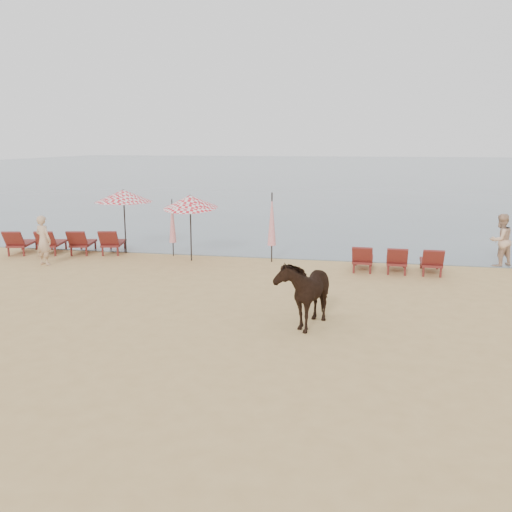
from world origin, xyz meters
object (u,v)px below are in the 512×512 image
(cow, at_px, (305,291))
(lounger_cluster_right, at_px, (397,260))
(umbrella_closed_left, at_px, (172,221))
(umbrella_open_left_b, at_px, (190,202))
(umbrella_closed_right, at_px, (272,220))
(beachgoer_left, at_px, (43,240))
(umbrella_open_left_a, at_px, (124,196))
(beachgoer_right_a, at_px, (500,240))
(lounger_cluster_left, at_px, (66,242))

(cow, bearing_deg, lounger_cluster_right, 81.89)
(lounger_cluster_right, xyz_separation_m, cow, (-2.27, -5.84, 0.37))
(lounger_cluster_right, distance_m, umbrella_closed_left, 8.09)
(umbrella_closed_left, bearing_deg, cow, -50.80)
(cow, bearing_deg, umbrella_closed_left, 142.31)
(umbrella_open_left_b, relative_size, cow, 1.28)
(umbrella_closed_right, height_order, beachgoer_left, umbrella_closed_right)
(umbrella_open_left_a, distance_m, umbrella_closed_left, 2.15)
(umbrella_closed_right, distance_m, beachgoer_left, 7.82)
(lounger_cluster_right, distance_m, umbrella_closed_right, 4.44)
(umbrella_open_left_b, distance_m, beachgoer_right_a, 10.63)
(lounger_cluster_right, height_order, cow, cow)
(umbrella_open_left_b, bearing_deg, umbrella_open_left_a, 145.18)
(umbrella_open_left_b, distance_m, umbrella_closed_left, 1.36)
(lounger_cluster_right, xyz_separation_m, beachgoer_left, (-11.75, -1.19, 0.43))
(umbrella_closed_left, bearing_deg, beachgoer_right_a, 2.92)
(cow, xyz_separation_m, beachgoer_left, (-9.49, 4.65, 0.06))
(cow, relative_size, beachgoer_left, 1.11)
(beachgoer_right_a, bearing_deg, umbrella_closed_left, -30.53)
(lounger_cluster_right, distance_m, cow, 6.28)
(lounger_cluster_right, height_order, umbrella_open_left_a, umbrella_open_left_a)
(lounger_cluster_left, xyz_separation_m, umbrella_closed_right, (7.79, 0.14, 1.04))
(umbrella_open_left_a, distance_m, umbrella_closed_right, 5.74)
(beachgoer_left, bearing_deg, lounger_cluster_right, -156.04)
(lounger_cluster_left, height_order, beachgoer_right_a, beachgoer_right_a)
(umbrella_open_left_a, relative_size, umbrella_closed_left, 1.14)
(umbrella_open_left_a, height_order, umbrella_closed_left, umbrella_open_left_a)
(umbrella_open_left_b, distance_m, beachgoer_left, 5.14)
(lounger_cluster_left, distance_m, lounger_cluster_right, 12.04)
(lounger_cluster_right, bearing_deg, umbrella_open_left_a, 173.57)
(lounger_cluster_right, distance_m, beachgoer_left, 11.82)
(lounger_cluster_left, height_order, lounger_cluster_right, lounger_cluster_left)
(umbrella_closed_left, relative_size, umbrella_closed_right, 0.86)
(lounger_cluster_right, bearing_deg, umbrella_closed_right, 169.89)
(umbrella_closed_left, height_order, cow, umbrella_closed_left)
(cow, bearing_deg, lounger_cluster_left, 159.24)
(cow, bearing_deg, beachgoer_left, 166.98)
(umbrella_open_left_b, bearing_deg, beachgoer_right_a, -12.11)
(lounger_cluster_left, relative_size, umbrella_open_left_b, 1.82)
(umbrella_open_left_b, height_order, beachgoer_right_a, umbrella_open_left_b)
(umbrella_closed_left, bearing_deg, umbrella_open_left_b, -35.04)
(umbrella_open_left_b, height_order, umbrella_closed_right, umbrella_closed_right)
(lounger_cluster_left, bearing_deg, umbrella_closed_left, -6.64)
(umbrella_open_left_a, distance_m, beachgoer_right_a, 13.41)
(umbrella_closed_left, bearing_deg, lounger_cluster_right, -8.11)
(lounger_cluster_right, relative_size, beachgoer_left, 1.65)
(cow, distance_m, beachgoer_right_a, 9.47)
(lounger_cluster_left, height_order, umbrella_open_left_b, umbrella_open_left_b)
(beachgoer_left, bearing_deg, umbrella_open_left_a, -108.01)
(umbrella_closed_left, xyz_separation_m, cow, (5.69, -6.98, -0.50))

